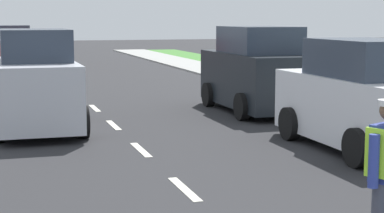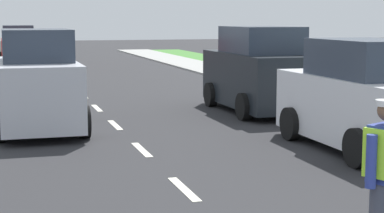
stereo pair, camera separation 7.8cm
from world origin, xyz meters
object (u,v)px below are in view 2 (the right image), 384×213
(car_oncoming_third, at_px, (18,47))
(car_parked_curbside, at_px, (364,99))
(car_oncoming_lead, at_px, (38,84))
(car_parked_far, at_px, (260,72))

(car_oncoming_third, height_order, car_parked_curbside, car_parked_curbside)
(car_oncoming_lead, relative_size, car_parked_curbside, 0.94)
(car_oncoming_third, bearing_deg, car_parked_curbside, -76.96)
(car_oncoming_lead, xyz_separation_m, car_oncoming_third, (0.13, 20.36, -0.07))
(car_parked_far, xyz_separation_m, car_parked_curbside, (-0.06, -5.35, -0.08))
(car_parked_far, bearing_deg, car_oncoming_third, 106.68)
(car_oncoming_third, bearing_deg, car_parked_far, -73.32)
(car_oncoming_third, relative_size, car_parked_curbside, 1.01)
(car_parked_far, distance_m, car_parked_curbside, 5.35)
(car_parked_far, bearing_deg, car_oncoming_lead, -167.33)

